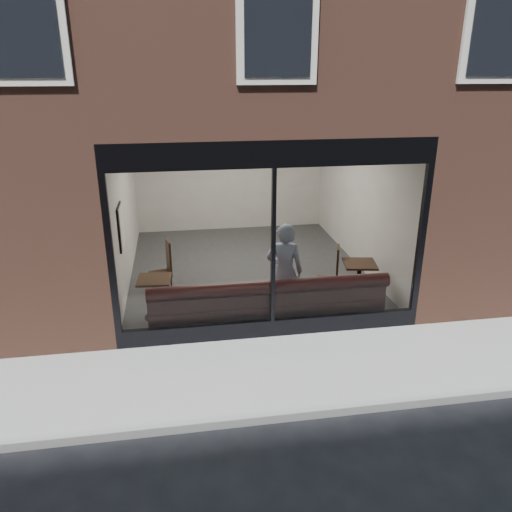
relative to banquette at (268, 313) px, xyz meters
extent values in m
plane|color=black|center=(0.00, -2.45, -0.23)|extent=(120.00, 120.00, 0.00)
cube|color=gray|center=(0.00, -1.45, -0.22)|extent=(40.00, 2.00, 0.01)
cube|color=gray|center=(0.00, -2.50, -0.17)|extent=(40.00, 0.10, 0.12)
cube|color=brown|center=(-3.75, 5.55, 1.38)|extent=(2.50, 12.00, 3.20)
cube|color=brown|center=(3.75, 5.55, 1.38)|extent=(2.50, 12.00, 3.20)
cube|color=brown|center=(0.00, 8.55, 1.38)|extent=(5.00, 6.00, 3.20)
plane|color=#2D2D30|center=(0.00, 2.55, -0.21)|extent=(6.00, 6.00, 0.00)
plane|color=white|center=(0.00, 2.55, 2.97)|extent=(6.00, 6.00, 0.00)
plane|color=beige|center=(0.00, 5.54, 1.37)|extent=(5.00, 0.00, 5.00)
plane|color=beige|center=(-2.49, 2.55, 1.37)|extent=(0.00, 6.00, 6.00)
plane|color=beige|center=(2.49, 2.55, 1.37)|extent=(0.00, 6.00, 6.00)
cube|color=black|center=(0.00, -0.40, -0.08)|extent=(5.00, 0.10, 0.30)
cube|color=black|center=(0.00, -0.40, 2.77)|extent=(5.00, 0.10, 0.40)
cube|color=black|center=(0.00, -0.40, 1.32)|extent=(0.06, 0.10, 2.50)
plane|color=white|center=(0.00, -0.43, 1.33)|extent=(4.80, 0.00, 4.80)
cube|color=#331312|center=(0.00, 0.00, 0.00)|extent=(4.00, 0.55, 0.45)
imported|color=#A6B9DC|center=(0.33, 0.22, 0.65)|extent=(0.72, 0.55, 1.74)
cube|color=#311F13|center=(-1.90, 0.55, 0.52)|extent=(0.61, 0.61, 0.04)
cube|color=#311F13|center=(1.87, 0.68, 0.52)|extent=(0.68, 0.68, 0.04)
cube|color=#311F13|center=(-1.85, 1.99, 0.01)|extent=(0.48, 0.48, 0.04)
cube|color=#311F13|center=(1.40, 1.16, 0.01)|extent=(0.49, 0.49, 0.04)
cube|color=white|center=(-2.45, 1.35, 1.25)|extent=(0.02, 0.56, 0.75)
camera|label=1|loc=(-1.43, -7.53, 3.95)|focal=35.00mm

